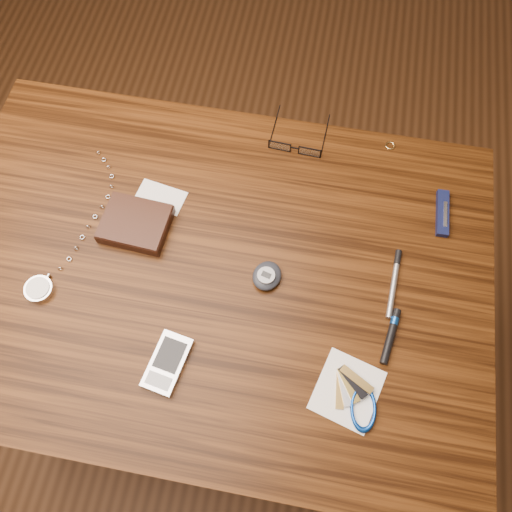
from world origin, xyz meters
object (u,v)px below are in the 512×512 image
object	(u,v)px
pedometer	(267,276)
notepad_keys	(355,398)
silver_pen	(395,278)
wallet_and_card	(136,223)
desk	(214,287)
eyeglasses	(295,147)
pda_phone	(167,363)
pocket_watch	(42,284)
pocket_knife	(442,213)

from	to	relation	value
pedometer	notepad_keys	bearing A→B (deg)	-45.63
notepad_keys	silver_pen	xyz separation A→B (m)	(0.05, 0.22, 0.00)
wallet_and_card	notepad_keys	distance (m)	0.49
pedometer	notepad_keys	distance (m)	0.25
desk	notepad_keys	bearing A→B (deg)	-32.94
eyeglasses	desk	bearing A→B (deg)	-112.04
pda_phone	silver_pen	bearing A→B (deg)	31.43
pedometer	silver_pen	xyz separation A→B (m)	(0.22, 0.04, -0.01)
desk	wallet_and_card	distance (m)	0.20
pocket_watch	notepad_keys	world-z (taller)	pocket_watch
desk	pedometer	size ratio (longest dim) A/B	14.88
wallet_and_card	silver_pen	world-z (taller)	wallet_and_card
desk	pocket_knife	size ratio (longest dim) A/B	10.48
desk	eyeglasses	world-z (taller)	eyeglasses
pda_phone	eyeglasses	bearing A→B (deg)	72.81
pocket_watch	desk	bearing A→B (deg)	17.32
eyeglasses	pedometer	world-z (taller)	same
wallet_and_card	pocket_watch	distance (m)	0.19
pedometer	pocket_knife	world-z (taller)	pedometer
pda_phone	pedometer	world-z (taller)	pedometer
desk	notepad_keys	xyz separation A→B (m)	(0.28, -0.18, 0.11)
wallet_and_card	desk	bearing A→B (deg)	-20.54
pocket_knife	silver_pen	size ratio (longest dim) A/B	0.74
pocket_watch	notepad_keys	bearing A→B (deg)	-9.54
eyeglasses	pda_phone	size ratio (longest dim) A/B	1.08
pda_phone	pocket_watch	bearing A→B (deg)	159.42
desk	pda_phone	size ratio (longest dim) A/B	9.45
desk	pedometer	xyz separation A→B (m)	(0.10, -0.00, 0.11)
eyeglasses	silver_pen	bearing A→B (deg)	-48.44
desk	pocket_watch	world-z (taller)	pocket_watch
wallet_and_card	pda_phone	size ratio (longest dim) A/B	1.47
pedometer	pocket_knife	bearing A→B (deg)	31.59
pedometer	silver_pen	bearing A→B (deg)	9.83
notepad_keys	silver_pen	world-z (taller)	notepad_keys
wallet_and_card	eyeglasses	bearing A→B (deg)	40.29
wallet_and_card	pocket_knife	bearing A→B (deg)	12.88
wallet_and_card	pocket_watch	bearing A→B (deg)	-132.38
pocket_watch	pocket_knife	world-z (taller)	same
eyeglasses	silver_pen	size ratio (longest dim) A/B	0.89
pocket_knife	silver_pen	distance (m)	0.17
pocket_watch	silver_pen	distance (m)	0.62
pocket_knife	silver_pen	bearing A→B (deg)	-118.21
desk	silver_pen	distance (m)	0.34
pedometer	notepad_keys	xyz separation A→B (m)	(0.17, -0.18, -0.01)
pocket_watch	pda_phone	size ratio (longest dim) A/B	3.05
desk	pocket_watch	bearing A→B (deg)	-162.68
desk	wallet_and_card	size ratio (longest dim) A/B	6.41
wallet_and_card	pocket_knife	xyz separation A→B (m)	(0.55, 0.13, -0.01)
pocket_watch	pda_phone	bearing A→B (deg)	-20.58
pda_phone	pedometer	size ratio (longest dim) A/B	1.58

